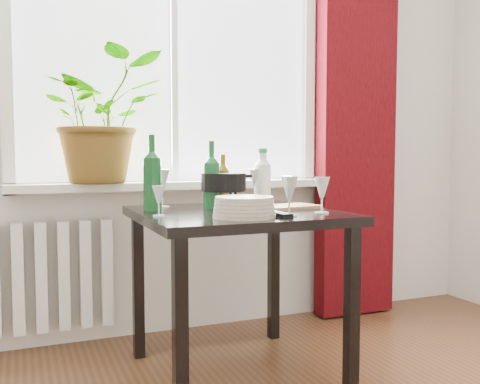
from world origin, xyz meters
name	(u,v)px	position (x,y,z in m)	size (l,w,h in m)	color
window	(172,41)	(0.00, 2.22, 1.60)	(1.72, 0.08, 1.62)	white
windowsill	(177,185)	(0.00, 2.15, 0.82)	(1.72, 0.20, 0.04)	silver
curtain	(356,104)	(1.12, 2.12, 1.30)	(0.50, 0.12, 2.56)	#360408
radiator	(30,277)	(-0.75, 2.18, 0.38)	(0.80, 0.10, 0.55)	white
table	(236,231)	(0.10, 1.55, 0.65)	(0.85, 0.85, 0.74)	black
potted_plant	(101,118)	(-0.40, 2.12, 1.17)	(0.59, 0.51, 0.66)	#3A721E
wine_bottle_left	(152,172)	(-0.24, 1.70, 0.91)	(0.08, 0.08, 0.34)	#0C3E17
wine_bottle_right	(212,174)	(0.04, 1.69, 0.90)	(0.07, 0.07, 0.31)	#0E4920
bottle_amber	(223,180)	(0.11, 1.74, 0.87)	(0.06, 0.06, 0.25)	#67440B
cleaning_bottle	(262,177)	(0.30, 1.70, 0.88)	(0.08, 0.08, 0.28)	silver
wineglass_front_right	(289,195)	(0.22, 1.28, 0.82)	(0.07, 0.07, 0.17)	#B2BAC0
wineglass_far_right	(322,195)	(0.40, 1.31, 0.82)	(0.07, 0.07, 0.16)	silver
wineglass_back_center	(256,187)	(0.27, 1.71, 0.83)	(0.08, 0.08, 0.18)	silver
wineglass_back_left	(162,188)	(-0.17, 1.82, 0.83)	(0.08, 0.08, 0.18)	silver
wineglass_front_left	(159,201)	(-0.27, 1.46, 0.80)	(0.05, 0.05, 0.13)	white
plate_stack	(244,207)	(0.03, 1.30, 0.78)	(0.25, 0.25, 0.08)	#BBB19B
fondue_pot	(224,190)	(0.09, 1.69, 0.82)	(0.24, 0.21, 0.16)	black
tv_remote	(279,214)	(0.18, 1.29, 0.75)	(0.05, 0.16, 0.02)	black
cutting_board	(289,207)	(0.37, 1.56, 0.75)	(0.26, 0.17, 0.01)	#9C7346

